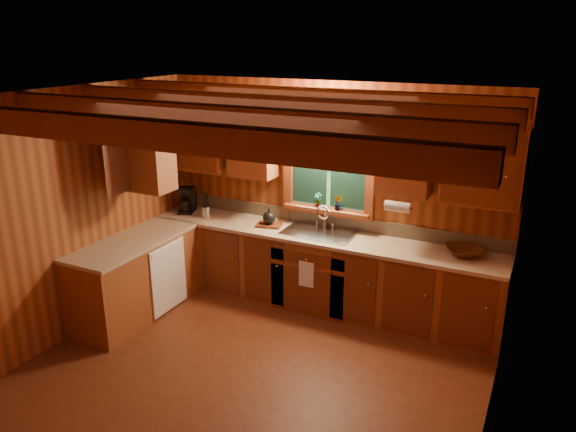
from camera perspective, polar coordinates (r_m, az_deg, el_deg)
The scene contains 20 objects.
room at distance 4.87m, azimuth -4.16°, elevation -3.22°, with size 4.20×4.20×4.20m.
ceiling_beams at distance 4.57m, azimuth -4.51°, elevation 10.80°, with size 4.20×2.54×0.18m.
base_cabinets at distance 6.46m, azimuth -2.05°, elevation -5.94°, with size 4.20×2.22×0.86m.
countertop at distance 6.29m, azimuth -1.96°, elevation -2.20°, with size 4.20×2.24×0.04m.
backsplash at distance 6.57m, azimuth 4.18°, elevation -0.39°, with size 4.20×0.02×0.16m, color tan.
dishwasher_panel at distance 6.50m, azimuth -12.26°, elevation -6.21°, with size 0.02×0.60×0.80m, color white.
upper_cabinets at distance 6.17m, azimuth -2.17°, elevation 6.69°, with size 4.19×1.77×0.78m.
window at distance 6.40m, azimuth 4.23°, elevation 4.22°, with size 1.12×0.08×1.00m.
window_sill at distance 6.47m, azimuth 3.99°, elevation 0.62°, with size 1.06×0.14×0.04m, color brown.
wall_sconce at distance 6.16m, azimuth 3.94°, elevation 9.71°, with size 0.45×0.21×0.17m.
paper_towel_roll at distance 5.86m, azimuth 11.30°, elevation 0.95°, with size 0.11×0.11×0.27m, color white.
dish_towel at distance 6.21m, azimuth 1.90°, elevation -6.07°, with size 0.18×0.01×0.30m, color white.
sink at distance 6.37m, azimuth 3.19°, elevation -2.18°, with size 0.82×0.48×0.43m.
coffee_maker at distance 7.18m, azimuth -10.43°, elevation 1.65°, with size 0.18×0.24×0.33m.
utensil_crock at distance 6.96m, azimuth -8.49°, elevation 0.51°, with size 0.11×0.11×0.31m.
cutting_board at distance 6.58m, azimuth -1.97°, elevation -0.93°, with size 0.29×0.21×0.03m, color #5C2813.
teakettle at distance 6.55m, azimuth -1.98°, elevation -0.19°, with size 0.15×0.15×0.19m.
wicker_basket at distance 5.99m, azimuth 17.79°, elevation -3.50°, with size 0.37×0.37×0.09m, color #48230C.
potted_plant_left at distance 6.47m, azimuth 3.12°, elevation 1.67°, with size 0.10×0.07×0.18m, color #5C2813.
potted_plant_right at distance 6.38m, azimuth 5.24°, elevation 1.39°, with size 0.10×0.08×0.19m, color #5C2813.
Camera 1 is at (2.31, -3.90, 3.09)m, focal length 34.32 mm.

